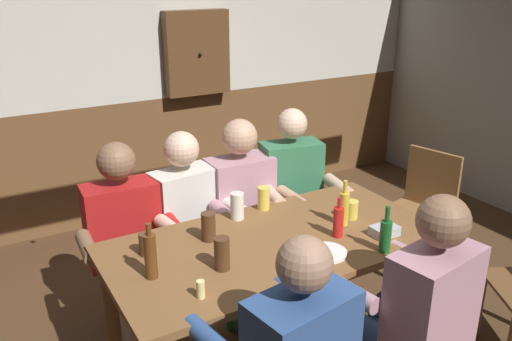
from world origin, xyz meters
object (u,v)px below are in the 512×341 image
person_2 (245,204)px  pint_glass_2 (222,254)px  wall_dart_cabinet (197,53)px  pint_glass_5 (264,198)px  chair_empty_near_right (421,209)px  pint_glass_3 (145,244)px  table_candle (201,289)px  plate_0 (326,253)px  person_1 (192,220)px  bottle_1 (338,221)px  person_5 (418,303)px  person_0 (126,236)px  pint_glass_0 (351,210)px  bottle_2 (385,235)px  condiment_caddy (384,231)px  bottle_0 (150,255)px  pint_glass_1 (237,206)px  person_3 (295,193)px  dining_table (275,260)px  pint_glass_4 (208,227)px  bottle_3 (344,208)px

person_2 → pint_glass_2: (-0.55, -0.78, 0.18)m
person_2 → wall_dart_cabinet: bearing=-102.9°
pint_glass_5 → wall_dart_cabinet: size_ratio=0.19×
chair_empty_near_right → pint_glass_3: bearing=80.7°
table_candle → plate_0: 0.68m
person_1 → bottle_1: (0.48, -0.78, 0.20)m
person_5 → pint_glass_2: bearing=132.2°
person_0 → pint_glass_0: (1.08, -0.64, 0.17)m
plate_0 → pint_glass_3: 0.87m
bottle_2 → person_0: bearing=134.1°
pint_glass_5 → chair_empty_near_right: bearing=0.0°
table_candle → condiment_caddy: table_candle is taller
chair_empty_near_right → bottle_0: (-2.11, -0.38, 0.41)m
pint_glass_1 → pint_glass_5: size_ratio=1.13×
bottle_1 → person_5: bearing=-86.9°
person_0 → person_3: 1.15m
chair_empty_near_right → bottle_2: 1.33m
wall_dart_cabinet → table_candle: bearing=-114.3°
person_3 → person_1: bearing=10.7°
person_1 → person_2: size_ratio=0.98×
person_3 → pint_glass_3: person_3 is taller
pint_glass_0 → dining_table: bearing=-178.5°
person_3 → bottle_0: 1.42m
chair_empty_near_right → pint_glass_4: size_ratio=5.91×
person_0 → person_1: size_ratio=1.00×
person_3 → chair_empty_near_right: person_3 is taller
bottle_0 → pint_glass_0: bearing=1.6°
person_2 → bottle_2: size_ratio=5.05×
bottle_1 → bottle_2: size_ratio=0.91×
bottle_3 → pint_glass_1: bearing=142.7°
chair_empty_near_right → bottle_3: 1.17m
condiment_caddy → pint_glass_0: bearing=94.4°
chair_empty_near_right → pint_glass_4: bearing=82.1°
person_0 → bottle_0: person_0 is taller
dining_table → person_2: size_ratio=1.41×
chair_empty_near_right → bottle_2: bearing=110.7°
pint_glass_0 → pint_glass_2: bearing=-171.7°
pint_glass_4 → person_0: bearing=121.5°
condiment_caddy → pint_glass_3: size_ratio=1.25×
dining_table → pint_glass_3: 0.67m
bottle_2 → wall_dart_cabinet: wall_dart_cabinet is taller
pint_glass_5 → pint_glass_3: bearing=-167.5°
pint_glass_3 → person_2: bearing=30.3°
pint_glass_3 → pint_glass_5: 0.78m
person_0 → condiment_caddy: person_0 is taller
wall_dart_cabinet → person_2: bearing=-103.8°
person_5 → pint_glass_3: (-0.95, 0.85, 0.15)m
pint_glass_2 → wall_dart_cabinet: (0.92, 2.28, 0.55)m
person_3 → pint_glass_1: size_ratio=8.14×
person_1 → pint_glass_4: size_ratio=8.00×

